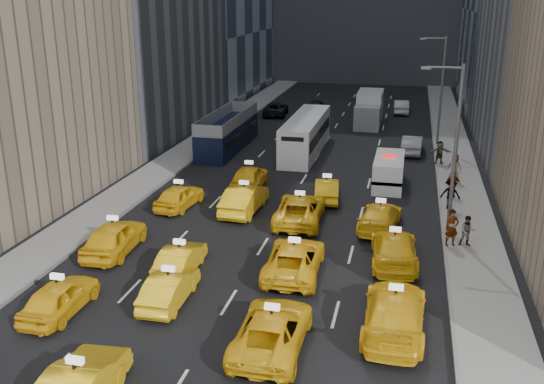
% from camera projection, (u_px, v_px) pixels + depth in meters
% --- Properties ---
extents(ground, '(160.00, 160.00, 0.00)m').
position_uv_depth(ground, '(214.00, 327.00, 23.57)').
color(ground, black).
rests_on(ground, ground).
extents(sidewalk_west, '(3.00, 90.00, 0.15)m').
position_uv_depth(sidewalk_west, '(187.00, 152.00, 48.89)').
color(sidewalk_west, gray).
rests_on(sidewalk_west, ground).
extents(sidewalk_east, '(3.00, 90.00, 0.15)m').
position_uv_depth(sidewalk_east, '(456.00, 168.00, 44.44)').
color(sidewalk_east, gray).
rests_on(sidewalk_east, ground).
extents(curb_west, '(0.15, 90.00, 0.18)m').
position_uv_depth(curb_west, '(204.00, 153.00, 48.58)').
color(curb_west, slate).
rests_on(curb_west, ground).
extents(curb_east, '(0.15, 90.00, 0.18)m').
position_uv_depth(curb_east, '(436.00, 166.00, 44.74)').
color(curb_east, slate).
rests_on(curb_east, ground).
extents(streetlight_near, '(2.15, 0.22, 9.00)m').
position_uv_depth(streetlight_near, '(454.00, 144.00, 31.16)').
color(streetlight_near, '#595B60').
rests_on(streetlight_near, ground).
extents(streetlight_far, '(2.15, 0.22, 9.00)m').
position_uv_depth(streetlight_far, '(440.00, 87.00, 49.66)').
color(streetlight_far, '#595B60').
rests_on(streetlight_far, ground).
extents(taxi_4, '(1.71, 4.18, 1.42)m').
position_uv_depth(taxi_4, '(60.00, 297.00, 24.34)').
color(taxi_4, yellow).
rests_on(taxi_4, ground).
extents(taxi_5, '(1.51, 4.09, 1.34)m').
position_uv_depth(taxi_5, '(169.00, 288.00, 25.21)').
color(taxi_5, yellow).
rests_on(taxi_5, ground).
extents(taxi_6, '(2.42, 5.20, 1.44)m').
position_uv_depth(taxi_6, '(272.00, 330.00, 21.99)').
color(taxi_6, yellow).
rests_on(taxi_6, ground).
extents(taxi_7, '(2.35, 5.67, 1.64)m').
position_uv_depth(taxi_7, '(394.00, 312.00, 23.03)').
color(taxi_7, yellow).
rests_on(taxi_7, ground).
extents(taxi_8, '(2.15, 4.85, 1.62)m').
position_uv_depth(taxi_8, '(114.00, 237.00, 30.01)').
color(taxi_8, yellow).
rests_on(taxi_8, ground).
extents(taxi_9, '(1.56, 4.11, 1.34)m').
position_uv_depth(taxi_9, '(180.00, 260.00, 27.86)').
color(taxi_9, yellow).
rests_on(taxi_9, ground).
extents(taxi_10, '(2.62, 5.33, 1.46)m').
position_uv_depth(taxi_10, '(294.00, 259.00, 27.79)').
color(taxi_10, yellow).
rests_on(taxi_10, ground).
extents(taxi_11, '(2.50, 5.36, 1.52)m').
position_uv_depth(taxi_11, '(394.00, 248.00, 28.85)').
color(taxi_11, yellow).
rests_on(taxi_11, ground).
extents(taxi_12, '(2.13, 4.32, 1.42)m').
position_uv_depth(taxi_12, '(179.00, 196.00, 36.32)').
color(taxi_12, yellow).
rests_on(taxi_12, ground).
extents(taxi_13, '(1.89, 4.94, 1.61)m').
position_uv_depth(taxi_13, '(244.00, 199.00, 35.55)').
color(taxi_13, yellow).
rests_on(taxi_13, ground).
extents(taxi_14, '(2.78, 5.57, 1.52)m').
position_uv_depth(taxi_14, '(300.00, 209.00, 34.00)').
color(taxi_14, yellow).
rests_on(taxi_14, ground).
extents(taxi_15, '(2.43, 5.03, 1.41)m').
position_uv_depth(taxi_15, '(380.00, 216.00, 33.09)').
color(taxi_15, yellow).
rests_on(taxi_15, ground).
extents(taxi_16, '(2.02, 4.70, 1.58)m').
position_uv_depth(taxi_16, '(249.00, 177.00, 39.78)').
color(taxi_16, yellow).
rests_on(taxi_16, ground).
extents(taxi_17, '(1.93, 4.23, 1.35)m').
position_uv_depth(taxi_17, '(327.00, 189.00, 37.71)').
color(taxi_17, yellow).
rests_on(taxi_17, ground).
extents(nypd_van, '(2.27, 5.07, 2.13)m').
position_uv_depth(nypd_van, '(389.00, 172.00, 40.34)').
color(nypd_van, silver).
rests_on(nypd_van, ground).
extents(double_decker, '(2.47, 10.44, 3.03)m').
position_uv_depth(double_decker, '(228.00, 131.00, 49.63)').
color(double_decker, black).
rests_on(double_decker, ground).
extents(city_bus, '(2.57, 11.29, 2.90)m').
position_uv_depth(city_bus, '(306.00, 135.00, 48.58)').
color(city_bus, silver).
rests_on(city_bus, ground).
extents(box_truck, '(2.77, 7.00, 3.14)m').
position_uv_depth(box_truck, '(369.00, 109.00, 58.64)').
color(box_truck, silver).
rests_on(box_truck, ground).
extents(misc_car_0, '(1.77, 4.49, 1.46)m').
position_uv_depth(misc_car_0, '(412.00, 144.00, 48.52)').
color(misc_car_0, '#94959B').
rests_on(misc_car_0, ground).
extents(misc_car_1, '(2.71, 5.08, 1.36)m').
position_uv_depth(misc_car_1, '(276.00, 109.00, 63.42)').
color(misc_car_1, black).
rests_on(misc_car_1, ground).
extents(misc_car_2, '(2.17, 4.79, 1.36)m').
position_uv_depth(misc_car_2, '(368.00, 104.00, 66.01)').
color(misc_car_2, gray).
rests_on(misc_car_2, ground).
extents(misc_car_3, '(1.78, 3.97, 1.33)m').
position_uv_depth(misc_car_3, '(316.00, 106.00, 65.29)').
color(misc_car_3, black).
rests_on(misc_car_3, ground).
extents(misc_car_4, '(1.74, 4.44, 1.44)m').
position_uv_depth(misc_car_4, '(401.00, 107.00, 64.41)').
color(misc_car_4, '#ACB0B4').
rests_on(misc_car_4, ground).
extents(pedestrian_0, '(0.82, 0.68, 1.93)m').
position_uv_depth(pedestrian_0, '(452.00, 228.00, 30.41)').
color(pedestrian_0, gray).
rests_on(pedestrian_0, sidewalk_east).
extents(pedestrian_1, '(0.82, 0.52, 1.59)m').
position_uv_depth(pedestrian_1, '(468.00, 231.00, 30.44)').
color(pedestrian_1, gray).
rests_on(pedestrian_1, sidewalk_east).
extents(pedestrian_2, '(1.19, 0.50, 1.83)m').
position_uv_depth(pedestrian_2, '(450.00, 194.00, 35.60)').
color(pedestrian_2, gray).
rests_on(pedestrian_2, sidewalk_east).
extents(pedestrian_3, '(0.99, 0.50, 1.64)m').
position_uv_depth(pedestrian_3, '(453.00, 184.00, 37.79)').
color(pedestrian_3, gray).
rests_on(pedestrian_3, sidewalk_east).
extents(pedestrian_4, '(0.99, 0.65, 1.88)m').
position_uv_depth(pedestrian_4, '(454.00, 167.00, 40.86)').
color(pedestrian_4, gray).
rests_on(pedestrian_4, sidewalk_east).
extents(pedestrian_5, '(1.66, 0.92, 1.72)m').
position_uv_depth(pedestrian_5, '(440.00, 152.00, 44.99)').
color(pedestrian_5, gray).
rests_on(pedestrian_5, sidewalk_east).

